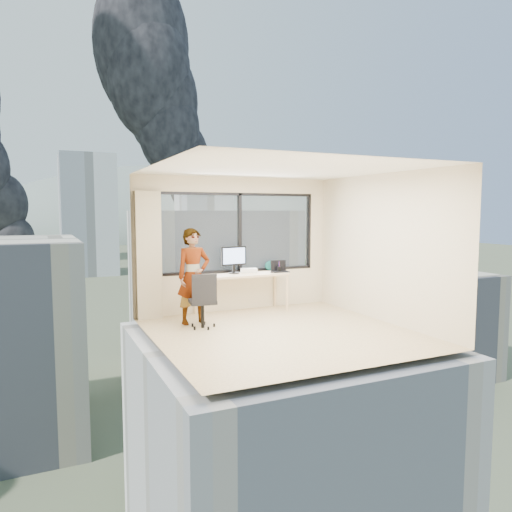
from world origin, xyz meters
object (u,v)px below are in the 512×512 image
monitor (234,260)px  handbag (271,265)px  desk (242,293)px  laptop (280,267)px  game_console (249,270)px  person (194,276)px  chair (203,300)px

monitor → handbag: size_ratio=2.03×
desk → laptop: bearing=-4.5°
laptop → game_console: bearing=163.2°
desk → game_console: bearing=39.5°
monitor → laptop: monitor is taller
monitor → handbag: 0.88m
laptop → desk: bearing=-177.9°
person → desk: bearing=16.3°
game_console → laptop: laptop is taller
monitor → game_console: 0.41m
desk → handbag: handbag is taller
handbag → person: bearing=-139.5°
game_console → handbag: bearing=24.4°
person → game_console: bearing=19.5°
chair → laptop: 2.05m
monitor → handbag: monitor is taller
desk → monitor: monitor is taller
handbag → monitor: bearing=-153.2°
desk → handbag: 0.92m
chair → person: person is taller
chair → game_console: 1.67m
chair → game_console: chair is taller
chair → laptop: size_ratio=2.82×
monitor → game_console: bearing=2.3°
chair → monitor: bearing=53.7°
laptop → monitor: bearing=174.4°
person → monitor: (0.99, 0.60, 0.19)m
desk → handbag: size_ratio=6.91×
desk → game_console: game_console is taller
chair → monitor: monitor is taller
handbag → desk: bearing=-142.4°
chair → monitor: size_ratio=1.79×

